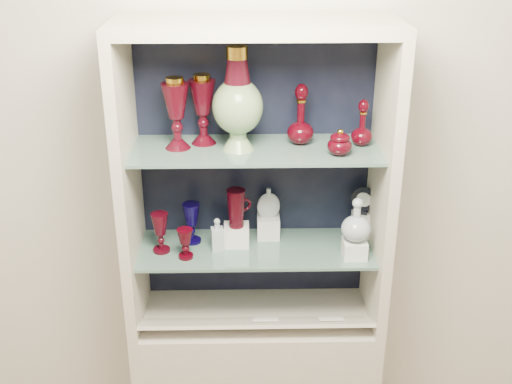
{
  "coord_description": "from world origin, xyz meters",
  "views": [
    {
      "loc": [
        -0.05,
        -0.69,
        2.29
      ],
      "look_at": [
        0.0,
        1.53,
        1.3
      ],
      "focal_mm": 45.0,
      "sensor_mm": 36.0,
      "label": 1
    }
  ],
  "objects_px": {
    "ruby_decanter_b": "(363,121)",
    "enamel_urn": "(238,99)",
    "cobalt_goblet": "(192,223)",
    "ruby_goblet_small": "(185,244)",
    "lidded_bowl": "(340,142)",
    "pedestal_lamp_left": "(176,113)",
    "ruby_pitcher": "(236,208)",
    "pedestal_lamp_right": "(203,109)",
    "clear_round_decanter": "(356,221)",
    "clear_square_bottle": "(217,234)",
    "flat_flask": "(269,202)",
    "cameo_medallion": "(364,200)",
    "ruby_goblet_tall": "(160,233)",
    "ruby_decanter_a": "(301,111)"
  },
  "relations": [
    {
      "from": "lidded_bowl",
      "to": "cameo_medallion",
      "type": "height_order",
      "value": "lidded_bowl"
    },
    {
      "from": "enamel_urn",
      "to": "ruby_decanter_b",
      "type": "relative_size",
      "value": 2.02
    },
    {
      "from": "pedestal_lamp_right",
      "to": "lidded_bowl",
      "type": "relative_size",
      "value": 2.63
    },
    {
      "from": "enamel_urn",
      "to": "flat_flask",
      "type": "height_order",
      "value": "enamel_urn"
    },
    {
      "from": "pedestal_lamp_left",
      "to": "cobalt_goblet",
      "type": "distance_m",
      "value": 0.47
    },
    {
      "from": "pedestal_lamp_left",
      "to": "ruby_decanter_b",
      "type": "relative_size",
      "value": 1.42
    },
    {
      "from": "cobalt_goblet",
      "to": "flat_flask",
      "type": "height_order",
      "value": "flat_flask"
    },
    {
      "from": "lidded_bowl",
      "to": "ruby_goblet_tall",
      "type": "height_order",
      "value": "lidded_bowl"
    },
    {
      "from": "clear_round_decanter",
      "to": "ruby_pitcher",
      "type": "bearing_deg",
      "value": 166.28
    },
    {
      "from": "ruby_goblet_small",
      "to": "ruby_pitcher",
      "type": "distance_m",
      "value": 0.24
    },
    {
      "from": "cobalt_goblet",
      "to": "ruby_goblet_small",
      "type": "relative_size",
      "value": 1.38
    },
    {
      "from": "pedestal_lamp_left",
      "to": "enamel_urn",
      "type": "xyz_separation_m",
      "value": [
        0.22,
        -0.02,
        0.06
      ]
    },
    {
      "from": "ruby_goblet_small",
      "to": "flat_flask",
      "type": "distance_m",
      "value": 0.38
    },
    {
      "from": "lidded_bowl",
      "to": "ruby_pitcher",
      "type": "height_order",
      "value": "lidded_bowl"
    },
    {
      "from": "ruby_goblet_tall",
      "to": "clear_round_decanter",
      "type": "xyz_separation_m",
      "value": [
        0.75,
        -0.06,
        0.07
      ]
    },
    {
      "from": "pedestal_lamp_right",
      "to": "ruby_goblet_small",
      "type": "relative_size",
      "value": 2.17
    },
    {
      "from": "lidded_bowl",
      "to": "ruby_goblet_small",
      "type": "distance_m",
      "value": 0.7
    },
    {
      "from": "lidded_bowl",
      "to": "cobalt_goblet",
      "type": "height_order",
      "value": "lidded_bowl"
    },
    {
      "from": "ruby_decanter_b",
      "to": "enamel_urn",
      "type": "bearing_deg",
      "value": -175.99
    },
    {
      "from": "pedestal_lamp_left",
      "to": "cameo_medallion",
      "type": "xyz_separation_m",
      "value": [
        0.73,
        0.08,
        -0.39
      ]
    },
    {
      "from": "lidded_bowl",
      "to": "clear_square_bottle",
      "type": "height_order",
      "value": "lidded_bowl"
    },
    {
      "from": "enamel_urn",
      "to": "lidded_bowl",
      "type": "distance_m",
      "value": 0.4
    },
    {
      "from": "pedestal_lamp_left",
      "to": "ruby_pitcher",
      "type": "distance_m",
      "value": 0.45
    },
    {
      "from": "ruby_decanter_a",
      "to": "clear_square_bottle",
      "type": "bearing_deg",
      "value": -169.07
    },
    {
      "from": "cobalt_goblet",
      "to": "ruby_pitcher",
      "type": "height_order",
      "value": "ruby_pitcher"
    },
    {
      "from": "lidded_bowl",
      "to": "cameo_medallion",
      "type": "xyz_separation_m",
      "value": [
        0.14,
        0.17,
        -0.31
      ]
    },
    {
      "from": "lidded_bowl",
      "to": "ruby_goblet_tall",
      "type": "relative_size",
      "value": 0.61
    },
    {
      "from": "enamel_urn",
      "to": "cameo_medallion",
      "type": "relative_size",
      "value": 3.16
    },
    {
      "from": "enamel_urn",
      "to": "clear_round_decanter",
      "type": "xyz_separation_m",
      "value": [
        0.44,
        -0.07,
        -0.46
      ]
    },
    {
      "from": "ruby_pitcher",
      "to": "cameo_medallion",
      "type": "distance_m",
      "value": 0.52
    },
    {
      "from": "ruby_goblet_small",
      "to": "cameo_medallion",
      "type": "distance_m",
      "value": 0.74
    },
    {
      "from": "ruby_decanter_b",
      "to": "cameo_medallion",
      "type": "height_order",
      "value": "ruby_decanter_b"
    },
    {
      "from": "ruby_pitcher",
      "to": "pedestal_lamp_right",
      "type": "bearing_deg",
      "value": 142.01
    },
    {
      "from": "ruby_decanter_a",
      "to": "cameo_medallion",
      "type": "height_order",
      "value": "ruby_decanter_a"
    },
    {
      "from": "lidded_bowl",
      "to": "flat_flask",
      "type": "xyz_separation_m",
      "value": [
        -0.25,
        0.17,
        -0.32
      ]
    },
    {
      "from": "flat_flask",
      "to": "clear_round_decanter",
      "type": "relative_size",
      "value": 0.77
    },
    {
      "from": "cameo_medallion",
      "to": "enamel_urn",
      "type": "bearing_deg",
      "value": -149.71
    },
    {
      "from": "lidded_bowl",
      "to": "clear_round_decanter",
      "type": "height_order",
      "value": "lidded_bowl"
    },
    {
      "from": "enamel_urn",
      "to": "ruby_goblet_small",
      "type": "relative_size",
      "value": 3.12
    },
    {
      "from": "ruby_decanter_a",
      "to": "flat_flask",
      "type": "height_order",
      "value": "ruby_decanter_a"
    },
    {
      "from": "lidded_bowl",
      "to": "ruby_pitcher",
      "type": "distance_m",
      "value": 0.5
    },
    {
      "from": "ruby_goblet_small",
      "to": "enamel_urn",
      "type": "bearing_deg",
      "value": 18.07
    },
    {
      "from": "clear_square_bottle",
      "to": "clear_round_decanter",
      "type": "height_order",
      "value": "clear_round_decanter"
    },
    {
      "from": "enamel_urn",
      "to": "clear_square_bottle",
      "type": "height_order",
      "value": "enamel_urn"
    },
    {
      "from": "ruby_decanter_b",
      "to": "ruby_goblet_small",
      "type": "xyz_separation_m",
      "value": [
        -0.67,
        -0.1,
        -0.45
      ]
    },
    {
      "from": "pedestal_lamp_left",
      "to": "ruby_pitcher",
      "type": "xyz_separation_m",
      "value": [
        0.21,
        0.02,
        -0.39
      ]
    },
    {
      "from": "ruby_decanter_b",
      "to": "cameo_medallion",
      "type": "relative_size",
      "value": 1.56
    },
    {
      "from": "ruby_goblet_tall",
      "to": "ruby_pitcher",
      "type": "bearing_deg",
      "value": 10.29
    },
    {
      "from": "ruby_decanter_a",
      "to": "ruby_decanter_b",
      "type": "height_order",
      "value": "ruby_decanter_a"
    },
    {
      "from": "enamel_urn",
      "to": "clear_round_decanter",
      "type": "distance_m",
      "value": 0.64
    }
  ]
}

